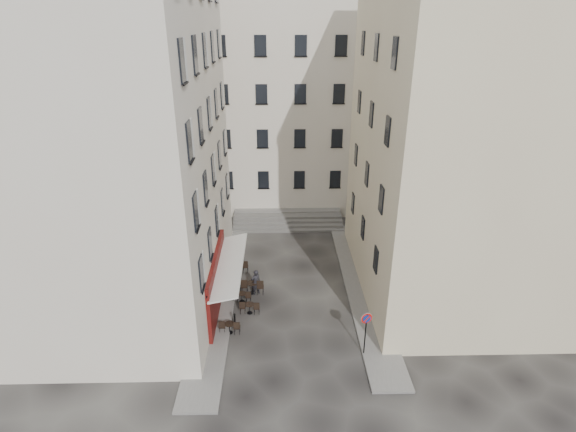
{
  "coord_description": "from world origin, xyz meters",
  "views": [
    {
      "loc": [
        -0.74,
        -21.5,
        16.0
      ],
      "look_at": [
        -0.17,
        4.0,
        4.62
      ],
      "focal_mm": 28.0,
      "sensor_mm": 36.0,
      "label": 1
    }
  ],
  "objects_px": {
    "no_parking_sign": "(366,326)",
    "pedestrian": "(256,282)",
    "bistro_table_b": "(250,307)",
    "bistro_table_a": "(230,327)"
  },
  "relations": [
    {
      "from": "no_parking_sign",
      "to": "bistro_table_a",
      "type": "relative_size",
      "value": 2.2
    },
    {
      "from": "no_parking_sign",
      "to": "bistro_table_b",
      "type": "height_order",
      "value": "no_parking_sign"
    },
    {
      "from": "bistro_table_b",
      "to": "pedestrian",
      "type": "distance_m",
      "value": 2.1
    },
    {
      "from": "bistro_table_b",
      "to": "bistro_table_a",
      "type": "bearing_deg",
      "value": -119.24
    },
    {
      "from": "bistro_table_b",
      "to": "pedestrian",
      "type": "xyz_separation_m",
      "value": [
        0.29,
        2.03,
        0.43
      ]
    },
    {
      "from": "pedestrian",
      "to": "no_parking_sign",
      "type": "bearing_deg",
      "value": 105.26
    },
    {
      "from": "bistro_table_a",
      "to": "pedestrian",
      "type": "height_order",
      "value": "pedestrian"
    },
    {
      "from": "no_parking_sign",
      "to": "pedestrian",
      "type": "height_order",
      "value": "no_parking_sign"
    },
    {
      "from": "bistro_table_a",
      "to": "pedestrian",
      "type": "distance_m",
      "value": 4.05
    },
    {
      "from": "no_parking_sign",
      "to": "pedestrian",
      "type": "xyz_separation_m",
      "value": [
        -5.79,
        5.7,
        -0.96
      ]
    }
  ]
}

